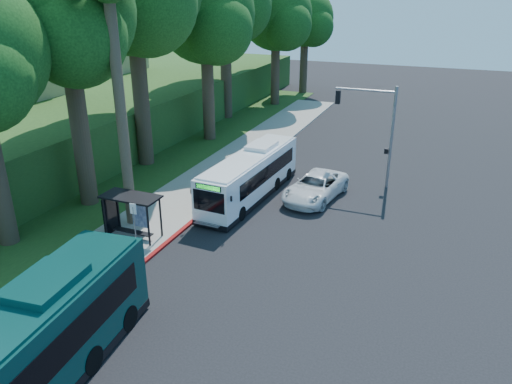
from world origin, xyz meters
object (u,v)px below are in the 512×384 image
at_px(bus_shelter, 129,207).
at_px(pickup, 315,187).
at_px(white_bus, 251,175).
at_px(teal_bus, 12,364).

relative_size(bus_shelter, pickup, 0.55).
distance_m(bus_shelter, pickup, 12.12).
relative_size(bus_shelter, white_bus, 0.30).
xyz_separation_m(white_bus, pickup, (4.03, 1.30, -0.75)).
distance_m(teal_bus, pickup, 21.23).
distance_m(bus_shelter, teal_bus, 12.38).
xyz_separation_m(teal_bus, pickup, (4.09, 20.81, -1.05)).
distance_m(white_bus, teal_bus, 19.51).
height_order(teal_bus, pickup, teal_bus).
distance_m(white_bus, pickup, 4.30).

